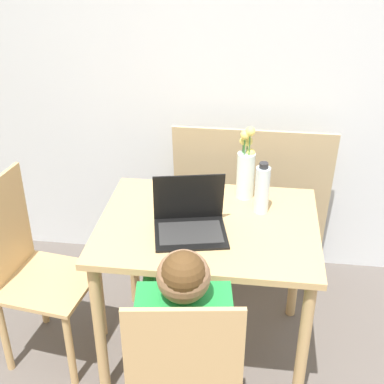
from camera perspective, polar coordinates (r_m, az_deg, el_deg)
wall_back at (r=2.93m, az=8.93°, el=13.56°), size 6.40×0.05×2.50m
dining_table at (r=2.42m, az=1.68°, el=-5.52°), size 0.97×0.74×0.75m
chair_spare at (r=2.63m, az=-16.59°, el=-8.14°), size 0.45×0.45×0.94m
person_seated at (r=2.00m, az=-0.84°, el=-14.37°), size 0.39×0.46×1.01m
laptop at (r=2.28m, az=-0.25°, el=-2.83°), size 0.35×0.31×0.25m
flower_vase at (r=2.50m, az=5.77°, el=2.52°), size 0.08×0.08×0.36m
water_bottle at (r=2.40m, az=7.49°, el=0.30°), size 0.07×0.07×0.24m
cardboard_panel at (r=3.11m, az=6.26°, el=-0.97°), size 0.88×0.15×0.94m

